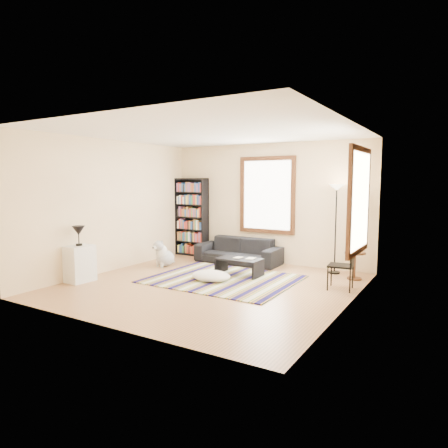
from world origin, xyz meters
The scene contains 21 objects.
floor centered at (0.00, 0.00, -0.05)m, with size 5.00×5.00×0.10m, color #B37F51.
ceiling centered at (0.00, 0.00, 2.85)m, with size 5.00×5.00×0.10m, color white.
wall_back centered at (0.00, 2.55, 1.40)m, with size 5.00×0.10×2.80m, color beige.
wall_front centered at (0.00, -2.55, 1.40)m, with size 5.00×0.10×2.80m, color beige.
wall_left centered at (-2.55, 0.00, 1.40)m, with size 0.10×5.00×2.80m, color beige.
wall_right centered at (2.55, 0.00, 1.40)m, with size 0.10×5.00×2.80m, color beige.
window_back centered at (0.00, 2.47, 1.60)m, with size 1.20×0.06×1.60m, color white.
window_right centered at (2.47, 0.80, 1.60)m, with size 0.06×1.20×1.60m, color white.
rug centered at (-0.03, 0.49, 0.01)m, with size 2.75×2.20×0.02m, color #110D43.
sofa centered at (-0.53, 2.05, 0.29)m, with size 0.79×2.02×0.59m, color black.
bookshelf centered at (-2.08, 2.32, 1.00)m, with size 0.90×0.30×2.00m, color black.
coffee_table centered at (0.10, 0.94, 0.18)m, with size 0.90×0.50×0.36m, color black.
book_a centered at (0.00, 0.94, 0.37)m, with size 0.15×0.20×0.02m, color beige.
book_b centered at (0.25, 0.99, 0.37)m, with size 0.22×0.16×0.02m, color beige.
floor_cushion centered at (-0.16, 0.28, 0.10)m, with size 0.80×0.60×0.20m, color beige.
floor_lamp centered at (1.72, 2.15, 0.93)m, with size 0.30×0.30×1.86m, color black, non-canonical shape.
side_table centered at (2.20, 1.83, 0.27)m, with size 0.40×0.40×0.54m, color #4F2613.
folding_chair centered at (2.15, 0.96, 0.43)m, with size 0.42×0.40×0.86m, color black.
white_cabinet centered at (-2.30, -1.06, 0.35)m, with size 0.38×0.50×0.70m, color white.
table_lamp centered at (-2.30, -1.06, 0.89)m, with size 0.24×0.24×0.38m, color black, non-canonical shape.
dog centered at (-1.79, 0.89, 0.30)m, with size 0.43×0.60×0.60m, color silver, non-canonical shape.
Camera 1 is at (3.94, -6.10, 1.94)m, focal length 32.00 mm.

